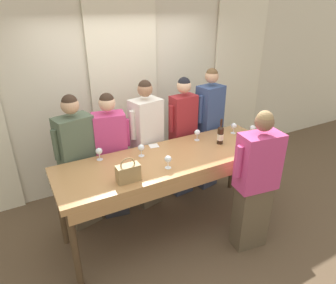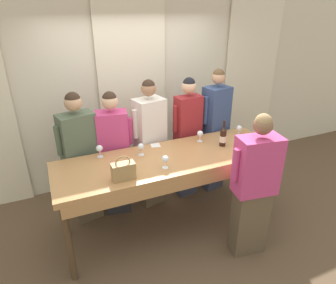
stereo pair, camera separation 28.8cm
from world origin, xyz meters
The scene contains 20 objects.
ground_plane centered at (0.00, 0.00, 0.00)m, with size 18.00×18.00×0.00m, color brown.
wall_back centered at (0.00, 1.46, 1.40)m, with size 12.00×0.06×2.80m.
curtain_panel_center centered at (0.00, 1.39, 1.34)m, with size 1.01×0.03×2.69m.
curtain_panel_right centered at (2.12, 1.39, 1.34)m, with size 1.01×0.03×2.69m.
tasting_bar centered at (0.00, -0.02, 0.92)m, with size 2.65×0.84×1.01m.
wine_bottle centered at (0.71, 0.02, 1.13)m, with size 0.08×0.08×0.33m.
handbag centered at (-0.63, -0.25, 1.11)m, with size 0.23×0.11×0.26m.
wine_glass_front_left centered at (1.24, 0.01, 1.11)m, with size 0.08×0.08×0.15m.
wine_glass_front_mid centered at (0.51, 0.24, 1.11)m, with size 0.08×0.08×0.15m.
wine_glass_front_right centered at (-0.30, 0.18, 1.11)m, with size 0.08×0.08×0.15m.
wine_glass_center_left centered at (1.07, 0.19, 1.11)m, with size 0.08×0.08×0.15m.
wine_glass_center_mid centered at (-0.16, -0.21, 1.11)m, with size 0.08×0.08×0.15m.
wine_glass_center_right centered at (-0.75, 0.32, 1.11)m, with size 0.08×0.08×0.15m.
napkin centered at (-0.06, 0.35, 1.01)m, with size 0.13×0.13×0.00m.
guest_olive_jacket centered at (-0.94, 0.60, 0.88)m, with size 0.52×0.34×1.73m.
guest_pink_top centered at (-0.53, 0.60, 0.86)m, with size 0.50×0.31×1.69m.
guest_cream_sweater centered at (-0.04, 0.60, 0.91)m, with size 0.49×0.34×1.78m.
guest_striped_shirt centered at (0.52, 0.60, 0.92)m, with size 0.47×0.23×1.76m.
guest_navy_coat centered at (0.96, 0.60, 0.94)m, with size 0.46×0.31×1.83m.
host_pouring centered at (0.65, -0.70, 0.84)m, with size 0.56×0.31×1.67m.
Camera 1 is at (-1.50, -2.67, 2.62)m, focal length 32.00 mm.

